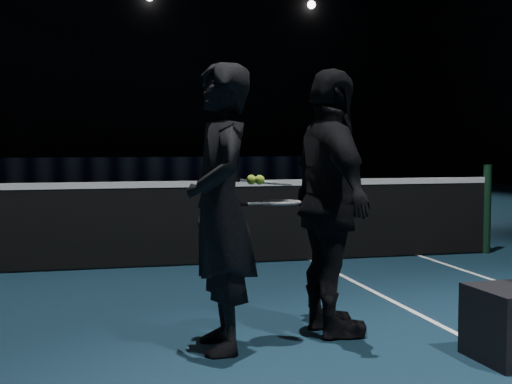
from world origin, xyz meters
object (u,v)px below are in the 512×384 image
player_a (221,208)px  racket_upper (272,183)px  player_b (331,203)px  tennis_balls (255,177)px  racket_lower (281,202)px

player_a → racket_upper: bearing=107.3°
racket_upper → player_a: bearing=-178.3°
player_b → player_a: bearing=99.5°
player_b → racket_upper: player_b is taller
racket_upper → tennis_balls: 0.15m
racket_upper → player_b: bearing=-9.1°
player_b → tennis_balls: bearing=99.1°
tennis_balls → player_a: bearing=-167.0°
player_b → racket_lower: (-0.39, -0.08, 0.02)m
player_a → tennis_balls: (0.25, 0.06, 0.19)m
racket_lower → tennis_balls: 0.26m
racket_lower → tennis_balls: tennis_balls is taller
racket_lower → player_a: bearing=180.0°
player_a → tennis_balls: player_a is taller
tennis_balls → racket_lower: bearing=10.4°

